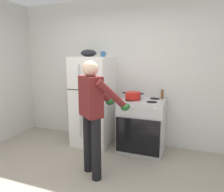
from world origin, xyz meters
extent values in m
cube|color=silver|center=(0.00, 1.95, 1.35)|extent=(6.00, 0.10, 2.70)
cube|color=white|center=(-0.45, 1.57, 0.82)|extent=(0.68, 0.68, 1.65)
cube|color=black|center=(-0.45, 1.23, 1.09)|extent=(0.67, 0.01, 0.01)
cylinder|color=#B7B7BC|center=(-0.54, 1.20, 0.54)|extent=(0.02, 0.02, 0.60)
cylinder|color=#B7B7BC|center=(-0.54, 1.20, 1.37)|extent=(0.02, 0.02, 0.31)
cube|color=green|center=(-0.27, 1.22, 0.48)|extent=(0.04, 0.01, 0.06)
cube|color=red|center=(-0.29, 1.22, 0.51)|extent=(0.04, 0.01, 0.06)
cube|color=purple|center=(-0.38, 1.22, 0.92)|extent=(0.04, 0.01, 0.06)
cube|color=silver|center=(0.48, 1.57, 0.46)|extent=(0.76, 0.64, 0.92)
cube|color=black|center=(0.48, 1.25, 0.39)|extent=(0.53, 0.01, 0.33)
cylinder|color=black|center=(0.30, 1.43, 0.93)|extent=(0.17, 0.17, 0.01)
cylinder|color=black|center=(0.66, 1.43, 0.93)|extent=(0.17, 0.17, 0.01)
cylinder|color=black|center=(0.30, 1.71, 0.93)|extent=(0.17, 0.17, 0.01)
cylinder|color=black|center=(0.66, 1.71, 0.93)|extent=(0.17, 0.17, 0.01)
cylinder|color=silver|center=(0.22, 1.23, 0.86)|extent=(0.04, 0.03, 0.04)
cylinder|color=silver|center=(0.39, 1.23, 0.86)|extent=(0.04, 0.03, 0.04)
cylinder|color=silver|center=(0.57, 1.23, 0.86)|extent=(0.04, 0.03, 0.04)
cylinder|color=silver|center=(0.74, 1.23, 0.86)|extent=(0.04, 0.03, 0.04)
cube|color=black|center=(0.48, 1.23, 0.38)|extent=(0.72, 0.03, 0.59)
cylinder|color=black|center=(-0.10, 0.63, 0.43)|extent=(0.13, 0.13, 0.86)
cylinder|color=black|center=(0.11, 0.47, 0.43)|extent=(0.13, 0.13, 0.86)
cube|color=maroon|center=(0.00, 0.55, 1.13)|extent=(0.41, 0.38, 0.54)
sphere|color=beige|center=(0.00, 0.55, 1.49)|extent=(0.21, 0.21, 0.21)
sphere|color=#272727|center=(0.00, 0.55, 1.46)|extent=(0.15, 0.15, 0.15)
cylinder|color=maroon|center=(-0.03, 0.84, 1.16)|extent=(0.36, 0.43, 0.44)
cylinder|color=maroon|center=(0.29, 0.59, 1.16)|extent=(0.36, 0.43, 0.44)
ellipsoid|color=#1E5123|center=(0.10, 1.00, 0.97)|extent=(0.12, 0.18, 0.10)
ellipsoid|color=#1E5123|center=(0.42, 0.76, 0.97)|extent=(0.12, 0.18, 0.10)
cylinder|color=red|center=(0.32, 1.52, 0.99)|extent=(0.27, 0.27, 0.12)
cube|color=black|center=(0.16, 1.52, 1.03)|extent=(0.05, 0.03, 0.02)
cube|color=black|center=(0.48, 1.52, 1.03)|extent=(0.05, 0.03, 0.02)
cylinder|color=#2D6093|center=(-0.27, 1.62, 1.69)|extent=(0.08, 0.08, 0.10)
torus|color=#2D6093|center=(-0.23, 1.62, 1.70)|extent=(0.06, 0.01, 0.06)
cylinder|color=brown|center=(0.78, 1.77, 1.01)|extent=(0.05, 0.05, 0.16)
ellipsoid|color=black|center=(-0.53, 1.57, 1.71)|extent=(0.29, 0.29, 0.13)
camera|label=1|loc=(1.21, -1.87, 1.65)|focal=33.26mm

